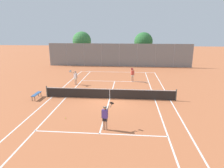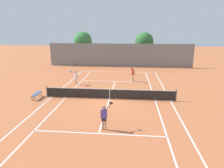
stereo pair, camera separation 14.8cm
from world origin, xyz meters
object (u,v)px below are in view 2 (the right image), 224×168
Objects in this scene: tennis_net at (110,93)px; tree_behind_right at (143,42)px; tree_behind_left at (82,41)px; player_far_left at (76,77)px; loose_tennis_ball_0 at (135,83)px; player_far_right at (133,74)px; courtside_bench at (37,94)px; loose_tennis_ball_1 at (65,118)px; player_near_side at (104,116)px.

tree_behind_right is at bearing 78.50° from tennis_net.
tree_behind_right is (11.29, 0.38, -0.10)m from tree_behind_left.
tree_behind_right is at bearing 61.56° from player_far_left.
loose_tennis_ball_0 is 17.45m from tree_behind_left.
player_far_left and player_far_right have the same top height.
tree_behind_left is at bearing 91.31° from courtside_bench.
tennis_net is 6.76× the size of player_far_right.
tennis_net is 5.27m from loose_tennis_ball_1.
tree_behind_left reaches higher than tree_behind_right.
player_far_right is 26.88× the size of loose_tennis_ball_0.
player_near_side is 26.84m from tree_behind_left.
player_far_left is at bearing 64.81° from courtside_bench.
tennis_net is 6.75m from courtside_bench.
tree_behind_left is at bearing 100.43° from player_far_left.
tennis_net is 8.00× the size of courtside_bench.
courtside_bench is at bearing -175.56° from tennis_net.
player_near_side is 8.83m from courtside_bench.
loose_tennis_ball_0 is at bearing -96.73° from tree_behind_right.
tree_behind_left is 11.30m from tree_behind_right.
courtside_bench is at bearing -88.69° from tree_behind_left.
player_far_right reaches higher than loose_tennis_ball_1.
loose_tennis_ball_1 is at bearing -121.65° from tennis_net.
courtside_bench is at bearing -145.68° from loose_tennis_ball_0.
loose_tennis_ball_0 is at bearing 67.24° from tennis_net.
player_far_left is 0.31× the size of tree_behind_left.
player_far_right is 0.31× the size of tree_behind_left.
loose_tennis_ball_0 is 0.04× the size of courtside_bench.
loose_tennis_ball_1 is (-2.76, -4.47, -0.48)m from tennis_net.
tree_behind_left reaches higher than loose_tennis_ball_1.
tree_behind_left reaches higher than player_far_right.
tennis_net is 6.88m from player_far_right.
tree_behind_left reaches higher than player_near_side.
player_far_left is 6.84m from player_far_right.
tennis_net is 181.82× the size of loose_tennis_ball_0.
player_near_side is at bearing -73.72° from tree_behind_left.
player_near_side is 0.31× the size of tree_behind_right.
player_far_right is at bearing -54.76° from tree_behind_left.
player_far_left reaches higher than tennis_net.
player_far_left is at bearing -79.57° from tree_behind_left.
tennis_net is 21.30m from tree_behind_left.
tree_behind_right is at bearing 83.27° from loose_tennis_ball_0.
player_far_right reaches higher than tennis_net.
player_far_left is at bearing 100.33° from loose_tennis_ball_1.
player_far_left reaches higher than loose_tennis_ball_0.
tree_behind_left is at bearing 124.35° from loose_tennis_ball_0.
tennis_net reaches higher than loose_tennis_ball_1.
tennis_net is 6.76× the size of player_far_left.
courtside_bench is 0.26× the size of tree_behind_left.
player_far_right is 26.88× the size of loose_tennis_ball_1.
tennis_net is 2.12× the size of tree_behind_right.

